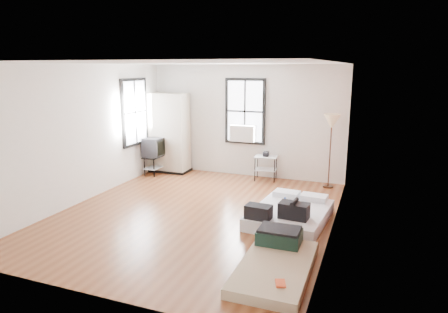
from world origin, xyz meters
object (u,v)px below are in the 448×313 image
at_px(mattress_main, 289,213).
at_px(side_table, 266,161).
at_px(mattress_bare, 276,259).
at_px(tv_stand, 155,148).
at_px(wardrobe, 169,133).
at_px(floor_lamp, 332,125).

distance_m(mattress_main, side_table, 2.73).
distance_m(mattress_main, mattress_bare, 1.76).
distance_m(side_table, tv_stand, 2.89).
distance_m(mattress_bare, side_table, 4.44).
relative_size(wardrobe, tv_stand, 2.17).
bearing_deg(tv_stand, side_table, 10.46).
height_order(mattress_main, side_table, side_table).
relative_size(wardrobe, side_table, 2.91).
bearing_deg(mattress_main, floor_lamp, 84.99).
xyz_separation_m(wardrobe, side_table, (2.63, 0.07, -0.55)).
bearing_deg(floor_lamp, mattress_bare, -93.07).
distance_m(mattress_bare, tv_stand, 5.62).
distance_m(floor_lamp, tv_stand, 4.45).
height_order(wardrobe, side_table, wardrobe).
bearing_deg(side_table, wardrobe, -178.47).
bearing_deg(floor_lamp, tv_stand, -174.84).
xyz_separation_m(mattress_main, floor_lamp, (0.41, 2.40, 1.31)).
relative_size(side_table, floor_lamp, 0.42).
bearing_deg(floor_lamp, mattress_main, -99.59).
bearing_deg(wardrobe, mattress_main, -33.33).
distance_m(side_table, floor_lamp, 1.81).
bearing_deg(floor_lamp, wardrobe, 180.00).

